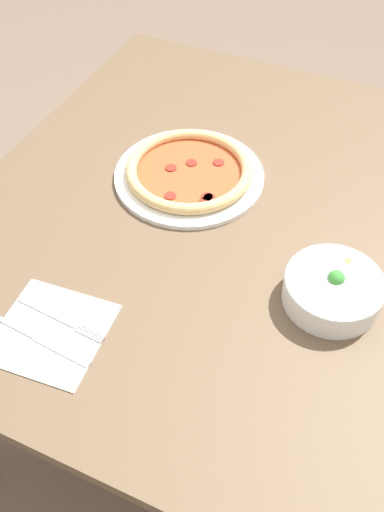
{
  "coord_description": "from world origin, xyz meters",
  "views": [
    {
      "loc": [
        0.86,
        0.34,
        1.62
      ],
      "look_at": [
        0.17,
        0.03,
        0.78
      ],
      "focal_mm": 40.0,
      "sensor_mm": 36.0,
      "label": 1
    }
  ],
  "objects": [
    {
      "name": "fork",
      "position": [
        0.4,
        -0.14,
        0.77
      ],
      "size": [
        0.03,
        0.19,
        0.0
      ],
      "rotation": [
        0.0,
        0.0,
        1.49
      ],
      "color": "silver",
      "rests_on": "napkin"
    },
    {
      "name": "dining_table",
      "position": [
        0.0,
        0.0,
        0.67
      ],
      "size": [
        1.25,
        1.05,
        0.76
      ],
      "color": "brown",
      "rests_on": "ground_plane"
    },
    {
      "name": "bowl",
      "position": [
        0.15,
        0.31,
        0.8
      ],
      "size": [
        0.19,
        0.19,
        0.07
      ],
      "color": "white",
      "rests_on": "dining_table"
    },
    {
      "name": "knife",
      "position": [
        0.45,
        -0.14,
        0.77
      ],
      "size": [
        0.03,
        0.2,
        0.01
      ],
      "rotation": [
        0.0,
        0.0,
        1.49
      ],
      "color": "silver",
      "rests_on": "napkin"
    },
    {
      "name": "ground_plane",
      "position": [
        0.0,
        0.0,
        0.0
      ],
      "size": [
        8.0,
        8.0,
        0.0
      ],
      "primitive_type": "plane",
      "color": "brown"
    },
    {
      "name": "pizza",
      "position": [
        -0.06,
        -0.09,
        0.78
      ],
      "size": [
        0.34,
        0.34,
        0.04
      ],
      "color": "white",
      "rests_on": "dining_table"
    },
    {
      "name": "napkin",
      "position": [
        0.43,
        -0.14,
        0.76
      ],
      "size": [
        0.21,
        0.21,
        0.0
      ],
      "color": "white",
      "rests_on": "dining_table"
    }
  ]
}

